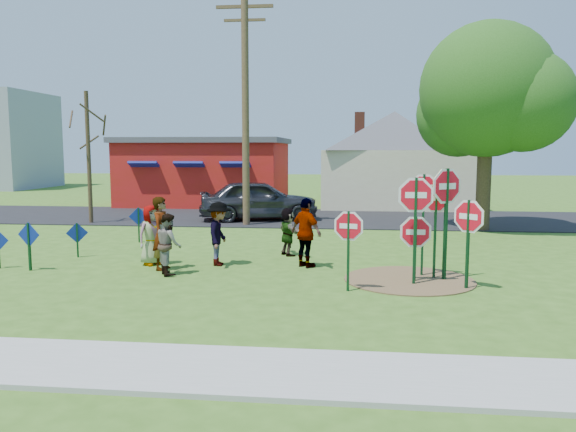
% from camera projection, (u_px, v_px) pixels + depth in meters
% --- Properties ---
extents(ground, '(120.00, 120.00, 0.00)m').
position_uv_depth(ground, '(238.00, 268.00, 15.34)').
color(ground, '#375C1A').
rests_on(ground, ground).
extents(sidewalk, '(22.00, 1.80, 0.08)m').
position_uv_depth(sidewalk, '(141.00, 367.00, 8.23)').
color(sidewalk, '#9E9E99').
rests_on(sidewalk, ground).
extents(road, '(120.00, 7.50, 0.04)m').
position_uv_depth(road, '(286.00, 217.00, 26.69)').
color(road, black).
rests_on(road, ground).
extents(dirt_patch, '(3.20, 3.20, 0.03)m').
position_uv_depth(dirt_patch, '(409.00, 280.00, 13.86)').
color(dirt_patch, brown).
rests_on(dirt_patch, ground).
extents(red_building, '(9.40, 7.69, 3.90)m').
position_uv_depth(red_building, '(207.00, 171.00, 33.47)').
color(red_building, '#A61D10').
rests_on(red_building, ground).
extents(cream_house, '(9.40, 9.40, 6.50)m').
position_uv_depth(cream_house, '(394.00, 155.00, 32.16)').
color(cream_house, beige).
rests_on(cream_house, ground).
extents(stop_sign_a, '(0.91, 0.22, 1.96)m').
position_uv_depth(stop_sign_a, '(349.00, 233.00, 12.67)').
color(stop_sign_a, '#0F381B').
rests_on(stop_sign_a, ground).
extents(stop_sign_b, '(1.00, 0.22, 2.74)m').
position_uv_depth(stop_sign_b, '(424.00, 199.00, 14.10)').
color(stop_sign_b, '#0F381B').
rests_on(stop_sign_b, ground).
extents(stop_sign_c, '(0.94, 0.19, 2.50)m').
position_uv_depth(stop_sign_c, '(436.00, 209.00, 13.86)').
color(stop_sign_c, '#0F381B').
rests_on(stop_sign_c, ground).
extents(stop_sign_d, '(1.01, 0.66, 2.92)m').
position_uv_depth(stop_sign_d, '(447.00, 196.00, 13.63)').
color(stop_sign_d, '#0F381B').
rests_on(stop_sign_d, ground).
extents(stop_sign_e, '(1.04, 0.07, 1.75)m').
position_uv_depth(stop_sign_e, '(416.00, 236.00, 13.59)').
color(stop_sign_e, '#0F381B').
rests_on(stop_sign_e, ground).
extents(stop_sign_f, '(0.79, 0.71, 2.22)m').
position_uv_depth(stop_sign_f, '(469.00, 223.00, 12.80)').
color(stop_sign_f, '#0F381B').
rests_on(stop_sign_f, ground).
extents(stop_sign_g, '(1.13, 0.08, 2.72)m').
position_uv_depth(stop_sign_g, '(416.00, 206.00, 13.20)').
color(stop_sign_g, '#0F381B').
rests_on(stop_sign_g, ground).
extents(blue_diamond_a, '(0.66, 0.13, 1.30)m').
position_uv_depth(blue_diamond_a, '(29.00, 241.00, 14.90)').
color(blue_diamond_a, '#0F381B').
rests_on(blue_diamond_a, ground).
extents(blue_diamond_c, '(0.58, 0.28, 1.05)m').
position_uv_depth(blue_diamond_c, '(77.00, 236.00, 16.78)').
color(blue_diamond_c, '#0F381B').
rests_on(blue_diamond_c, ground).
extents(blue_diamond_d, '(0.60, 0.27, 1.24)m').
position_uv_depth(blue_diamond_d, '(139.00, 221.00, 19.49)').
color(blue_diamond_d, '#0F381B').
rests_on(blue_diamond_d, ground).
extents(person_a, '(0.93, 0.98, 1.68)m').
position_uv_depth(person_a, '(152.00, 235.00, 15.66)').
color(person_a, navy).
rests_on(person_a, ground).
extents(person_b, '(0.54, 0.76, 1.97)m').
position_uv_depth(person_b, '(162.00, 233.00, 15.03)').
color(person_b, '#24716B').
rests_on(person_b, ground).
extents(person_c, '(0.90, 0.97, 1.59)m').
position_uv_depth(person_c, '(169.00, 244.00, 14.45)').
color(person_c, brown).
rests_on(person_c, ground).
extents(person_d, '(0.69, 1.17, 1.78)m').
position_uv_depth(person_d, '(219.00, 234.00, 15.57)').
color(person_d, '#2E2D32').
rests_on(person_d, ground).
extents(person_e, '(1.13, 1.11, 1.91)m').
position_uv_depth(person_e, '(306.00, 233.00, 15.30)').
color(person_e, '#592E60').
rests_on(person_e, ground).
extents(person_f, '(1.08, 1.38, 1.46)m').
position_uv_depth(person_f, '(288.00, 232.00, 17.07)').
color(person_f, '#1F5528').
rests_on(person_f, ground).
extents(suv, '(5.73, 3.39, 1.83)m').
position_uv_depth(suv, '(259.00, 200.00, 25.53)').
color(suv, '#303135').
rests_on(suv, road).
extents(utility_pole, '(2.37, 0.30, 9.69)m').
position_uv_depth(utility_pole, '(245.00, 104.00, 23.39)').
color(utility_pole, '#4C3823').
rests_on(utility_pole, ground).
extents(leafy_tree, '(5.74, 5.23, 8.15)m').
position_uv_depth(leafy_tree, '(491.00, 97.00, 21.82)').
color(leafy_tree, '#382819').
rests_on(leafy_tree, ground).
extents(bare_tree_west, '(1.80, 1.80, 5.72)m').
position_uv_depth(bare_tree_west, '(88.00, 138.00, 24.20)').
color(bare_tree_west, '#382819').
rests_on(bare_tree_west, ground).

